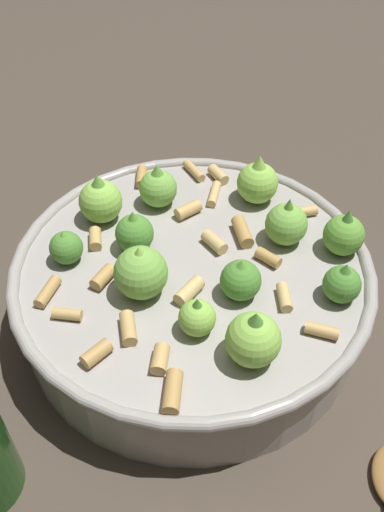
# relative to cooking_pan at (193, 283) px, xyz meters

# --- Properties ---
(ground_plane) EXTENTS (2.40, 2.40, 0.00)m
(ground_plane) POSITION_rel_cooking_pan_xyz_m (-0.00, -0.00, -0.04)
(ground_plane) COLOR #42382D
(cooking_pan) EXTENTS (0.32, 0.32, 0.12)m
(cooking_pan) POSITION_rel_cooking_pan_xyz_m (0.00, 0.00, 0.00)
(cooking_pan) COLOR #9E9993
(cooking_pan) RESTS_ON ground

